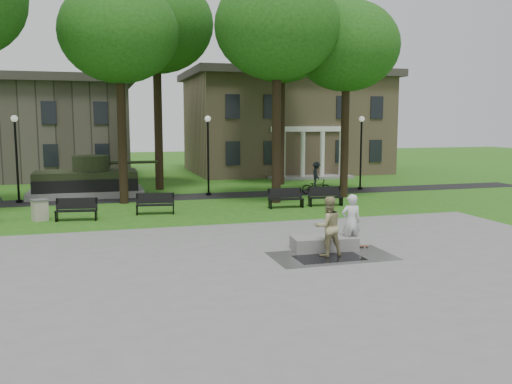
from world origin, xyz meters
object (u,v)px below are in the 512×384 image
(cyclist, at_px, (316,181))
(park_bench_0, at_px, (76,209))
(trash_bin, at_px, (40,210))
(skateboarder, at_px, (351,222))
(concrete_block, at_px, (324,243))
(friend_watching, at_px, (328,226))

(cyclist, relative_size, park_bench_0, 1.07)
(trash_bin, bearing_deg, cyclist, 17.41)
(cyclist, height_order, park_bench_0, cyclist)
(skateboarder, height_order, park_bench_0, skateboarder)
(concrete_block, xyz_separation_m, friend_watching, (-0.23, -0.82, 0.76))
(skateboarder, distance_m, friend_watching, 1.35)
(skateboarder, relative_size, trash_bin, 1.99)
(skateboarder, height_order, cyclist, cyclist)
(friend_watching, distance_m, cyclist, 15.37)
(concrete_block, xyz_separation_m, park_bench_0, (-8.39, 8.30, 0.28))
(skateboarder, relative_size, park_bench_0, 1.04)
(skateboarder, bearing_deg, concrete_block, -3.70)
(friend_watching, xyz_separation_m, trash_bin, (-9.73, 9.56, -0.52))
(friend_watching, relative_size, park_bench_0, 1.07)
(friend_watching, relative_size, trash_bin, 2.05)
(cyclist, xyz_separation_m, trash_bin, (-15.26, -4.79, -0.32))
(concrete_block, distance_m, trash_bin, 13.25)
(cyclist, distance_m, trash_bin, 16.00)
(skateboarder, relative_size, cyclist, 0.97)
(skateboarder, distance_m, park_bench_0, 12.59)
(concrete_block, relative_size, trash_bin, 2.29)
(friend_watching, height_order, park_bench_0, friend_watching)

